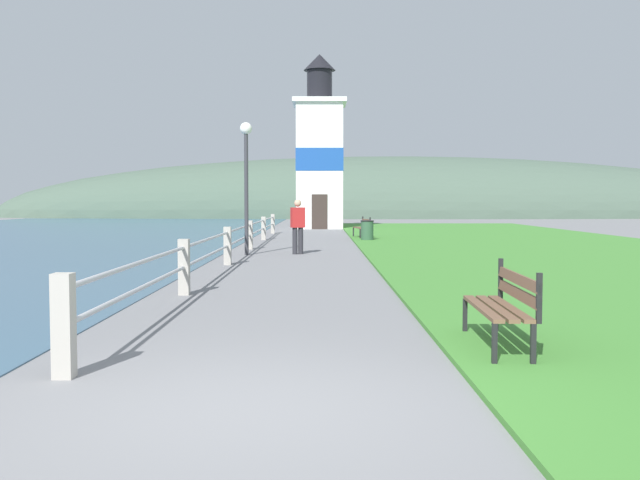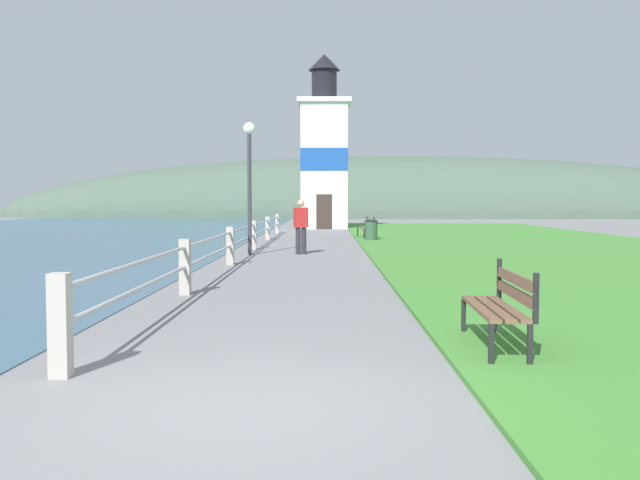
# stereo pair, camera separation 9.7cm
# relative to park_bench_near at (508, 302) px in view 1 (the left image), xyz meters

# --- Properties ---
(ground_plane) EXTENTS (160.00, 160.00, 0.00)m
(ground_plane) POSITION_rel_park_bench_near_xyz_m (-2.56, -2.18, -0.54)
(ground_plane) COLOR slate
(grass_verge) EXTENTS (12.00, 52.86, 0.06)m
(grass_verge) POSITION_rel_park_bench_near_xyz_m (5.33, 15.44, -0.51)
(grass_verge) COLOR #428433
(grass_verge) RESTS_ON ground_plane
(seawall_railing) EXTENTS (0.18, 29.13, 0.97)m
(seawall_railing) POSITION_rel_park_bench_near_xyz_m (-4.34, 13.30, 0.04)
(seawall_railing) COLOR #A8A399
(seawall_railing) RESTS_ON ground_plane
(park_bench_near) EXTENTS (0.54, 1.78, 0.94)m
(park_bench_near) POSITION_rel_park_bench_near_xyz_m (0.00, 0.00, 0.00)
(park_bench_near) COLOR brown
(park_bench_near) RESTS_ON ground_plane
(park_bench_midway) EXTENTS (0.68, 1.74, 0.94)m
(park_bench_midway) POSITION_rel_park_bench_near_xyz_m (-0.14, 22.94, -0.00)
(park_bench_midway) COLOR brown
(park_bench_midway) RESTS_ON ground_plane
(lighthouse) EXTENTS (3.10, 3.10, 10.19)m
(lighthouse) POSITION_rel_park_bench_near_xyz_m (-2.02, 34.45, 3.79)
(lighthouse) COLOR white
(lighthouse) RESTS_ON ground_plane
(person_strolling) EXTENTS (0.46, 0.34, 1.67)m
(person_strolling) POSITION_rel_park_bench_near_xyz_m (-2.67, 14.04, 0.37)
(person_strolling) COLOR #28282D
(person_strolling) RESTS_ON ground_plane
(trash_bin) EXTENTS (0.54, 0.54, 0.84)m
(trash_bin) POSITION_rel_park_bench_near_xyz_m (-0.09, 20.98, -0.11)
(trash_bin) COLOR #2D5138
(trash_bin) RESTS_ON ground_plane
(lamp_post) EXTENTS (0.36, 0.36, 3.96)m
(lamp_post) POSITION_rel_park_bench_near_xyz_m (-4.19, 13.66, 2.20)
(lamp_post) COLOR #333338
(lamp_post) RESTS_ON ground_plane
(distant_hillside) EXTENTS (80.00, 16.00, 12.00)m
(distant_hillside) POSITION_rel_park_bench_near_xyz_m (5.44, 63.06, -0.54)
(distant_hillside) COLOR #475B4C
(distant_hillside) RESTS_ON ground_plane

